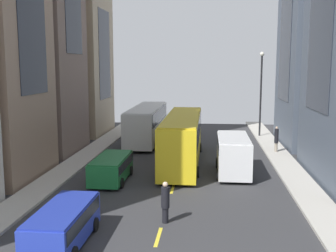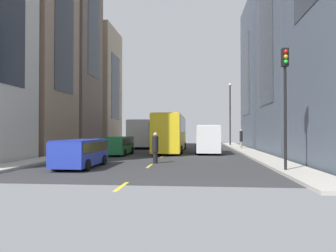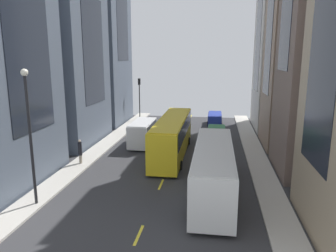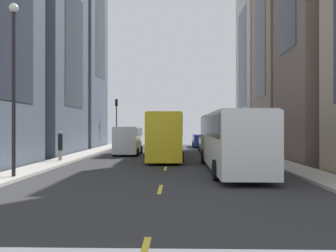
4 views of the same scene
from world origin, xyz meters
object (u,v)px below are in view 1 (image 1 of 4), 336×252
object	(u,v)px
city_bus_white	(147,121)
car_green_0	(111,167)
delivery_van_white	(233,152)
pedestrian_crossing_near	(276,138)
pedestrian_walking_far	(165,201)
car_blue_1	(63,223)
streetcar_yellow	(183,135)

from	to	relation	value
city_bus_white	car_green_0	world-z (taller)	city_bus_white
delivery_van_white	pedestrian_crossing_near	bearing A→B (deg)	60.61
pedestrian_walking_far	car_blue_1	bearing A→B (deg)	-166.68
delivery_van_white	car_green_0	bearing A→B (deg)	-162.63
city_bus_white	delivery_van_white	size ratio (longest dim) A/B	2.17
pedestrian_crossing_near	streetcar_yellow	bearing A→B (deg)	151.02
car_blue_1	pedestrian_walking_far	size ratio (longest dim) A/B	2.38
car_green_0	pedestrian_crossing_near	distance (m)	15.04
car_green_0	pedestrian_crossing_near	xyz separation A→B (m)	(11.71, 9.43, 0.34)
car_blue_1	pedestrian_walking_far	bearing A→B (deg)	35.25
city_bus_white	pedestrian_walking_far	world-z (taller)	city_bus_white
car_blue_1	pedestrian_walking_far	distance (m)	4.76
car_blue_1	pedestrian_walking_far	xyz separation A→B (m)	(3.89, 2.75, 0.10)
car_green_0	streetcar_yellow	bearing A→B (deg)	51.74
streetcar_yellow	delivery_van_white	world-z (taller)	streetcar_yellow
streetcar_yellow	car_blue_1	size ratio (longest dim) A/B	2.75
city_bus_white	delivery_van_white	distance (m)	13.60
city_bus_white	pedestrian_walking_far	distance (m)	20.75
city_bus_white	streetcar_yellow	xyz separation A→B (m)	(3.97, -8.44, 0.12)
delivery_van_white	car_green_0	size ratio (longest dim) A/B	1.15
city_bus_white	car_green_0	distance (m)	13.77
delivery_van_white	pedestrian_walking_far	bearing A→B (deg)	-111.83
delivery_van_white	pedestrian_walking_far	size ratio (longest dim) A/B	2.73
car_blue_1	pedestrian_crossing_near	distance (m)	22.01
streetcar_yellow	delivery_van_white	bearing A→B (deg)	-38.48
pedestrian_walking_far	pedestrian_crossing_near	world-z (taller)	pedestrian_crossing_near
delivery_van_white	car_green_0	distance (m)	8.16
pedestrian_walking_far	streetcar_yellow	bearing A→B (deg)	67.94
car_green_0	pedestrian_walking_far	size ratio (longest dim) A/B	2.38
streetcar_yellow	pedestrian_crossing_near	bearing A→B (deg)	28.77
pedestrian_walking_far	pedestrian_crossing_near	bearing A→B (deg)	42.83
city_bus_white	pedestrian_walking_far	bearing A→B (deg)	-79.04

